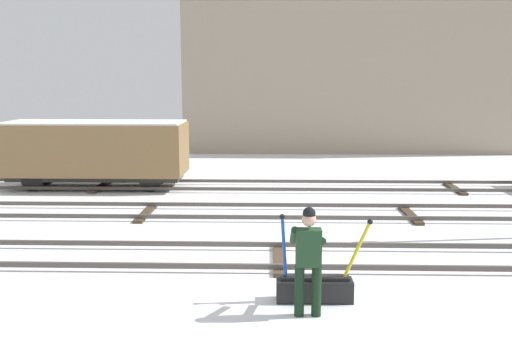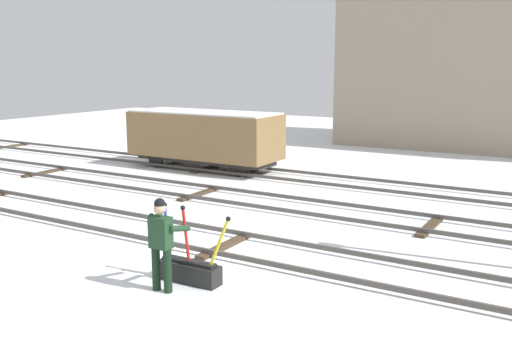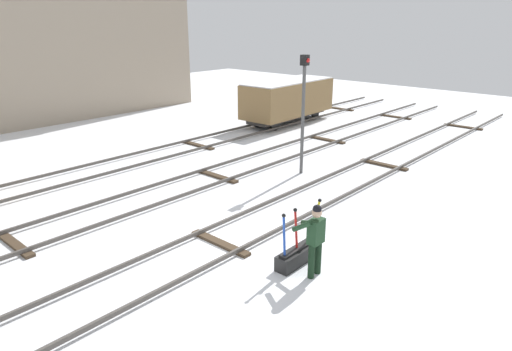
{
  "view_description": "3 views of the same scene",
  "coord_description": "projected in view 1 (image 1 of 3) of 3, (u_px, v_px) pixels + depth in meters",
  "views": [
    {
      "loc": [
        -0.17,
        -10.81,
        3.56
      ],
      "look_at": [
        -0.52,
        2.08,
        1.38
      ],
      "focal_mm": 39.68,
      "sensor_mm": 36.0,
      "label": 1
    },
    {
      "loc": [
        6.73,
        -10.04,
        3.99
      ],
      "look_at": [
        0.23,
        0.95,
        1.48
      ],
      "focal_mm": 40.04,
      "sensor_mm": 36.0,
      "label": 2
    },
    {
      "loc": [
        -7.12,
        -7.65,
        5.46
      ],
      "look_at": [
        1.47,
        0.09,
        1.46
      ],
      "focal_mm": 32.11,
      "sensor_mm": 36.0,
      "label": 3
    }
  ],
  "objects": [
    {
      "name": "freight_car_far_end",
      "position": [
        95.0,
        150.0,
        18.65
      ],
      "size": [
        5.92,
        2.17,
        2.22
      ],
      "rotation": [
        0.0,
        0.0,
        0.0
      ],
      "color": "#2D2B28",
      "rests_on": "ground_plane"
    },
    {
      "name": "track_siding_far",
      "position": [
        276.0,
        186.0,
        18.68
      ],
      "size": [
        44.0,
        1.94,
        0.18
      ],
      "color": "#4C4742",
      "rests_on": "ground_plane"
    },
    {
      "name": "apartment_building",
      "position": [
        356.0,
        37.0,
        29.74
      ],
      "size": [
        17.85,
        6.97,
        11.57
      ],
      "color": "gray",
      "rests_on": "ground_plane"
    },
    {
      "name": "rail_worker",
      "position": [
        308.0,
        255.0,
        8.52
      ],
      "size": [
        0.54,
        0.66,
        1.7
      ],
      "rotation": [
        0.0,
        0.0,
        0.01
      ],
      "color": "black",
      "rests_on": "ground_plane"
    },
    {
      "name": "switch_lever_frame",
      "position": [
        315.0,
        286.0,
        9.2
      ],
      "size": [
        1.54,
        0.38,
        1.45
      ],
      "rotation": [
        0.0,
        0.0,
        0.01
      ],
      "color": "black",
      "rests_on": "ground_plane"
    },
    {
      "name": "track_main_line",
      "position": [
        279.0,
        256.0,
        11.23
      ],
      "size": [
        44.0,
        1.94,
        0.18
      ],
      "color": "#4C4742",
      "rests_on": "ground_plane"
    },
    {
      "name": "track_siding_near",
      "position": [
        277.0,
        212.0,
        15.01
      ],
      "size": [
        44.0,
        1.94,
        0.18
      ],
      "color": "#4C4742",
      "rests_on": "ground_plane"
    },
    {
      "name": "ground_plane",
      "position": [
        279.0,
        261.0,
        11.25
      ],
      "size": [
        60.0,
        60.0,
        0.0
      ],
      "primitive_type": "plane",
      "color": "white"
    }
  ]
}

